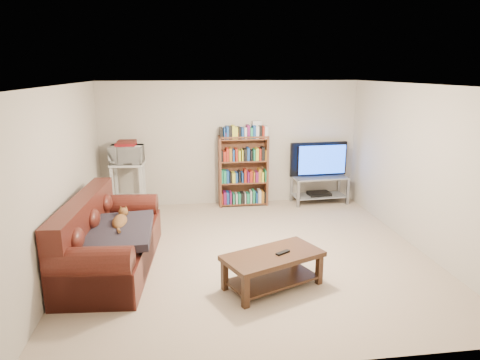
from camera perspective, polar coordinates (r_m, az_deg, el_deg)
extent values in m
plane|color=#C4AD92|center=(6.34, 1.40, -9.67)|extent=(5.00, 5.00, 0.00)
plane|color=white|center=(5.79, 1.55, 12.58)|extent=(5.00, 5.00, 0.00)
plane|color=beige|center=(8.38, -1.24, 4.89)|extent=(5.00, 0.00, 5.00)
plane|color=beige|center=(3.62, 7.80, -8.22)|extent=(5.00, 0.00, 5.00)
plane|color=beige|center=(6.09, -22.46, 0.15)|extent=(0.00, 5.00, 5.00)
plane|color=beige|center=(6.80, 22.76, 1.53)|extent=(0.00, 5.00, 5.00)
cube|color=#481912|center=(6.07, -16.52, -9.17)|extent=(1.15, 2.34, 0.43)
cube|color=#481912|center=(6.06, -20.05, -6.66)|extent=(0.43, 2.29, 0.95)
cube|color=#481912|center=(5.16, -19.12, -13.03)|extent=(0.95, 0.31, 0.55)
cube|color=#481912|center=(6.97, -14.70, -5.41)|extent=(0.95, 0.31, 0.55)
cube|color=#27222B|center=(5.78, -16.13, -6.64)|extent=(0.89, 1.14, 0.19)
cube|color=#3B2314|center=(5.27, 4.40, -10.07)|extent=(1.34, 1.03, 0.06)
cube|color=#3B2314|center=(5.40, 4.34, -13.02)|extent=(1.20, 0.92, 0.03)
cube|color=#3B2314|center=(4.92, 0.74, -14.75)|extent=(0.09, 0.09, 0.38)
cube|color=#3B2314|center=(5.50, 10.51, -11.67)|extent=(0.09, 0.09, 0.38)
cube|color=#3B2314|center=(5.28, -2.08, -12.58)|extent=(0.09, 0.09, 0.38)
cube|color=#3B2314|center=(5.83, 7.35, -9.99)|extent=(0.09, 0.09, 0.38)
cube|color=black|center=(5.27, 5.73, -9.60)|extent=(0.19, 0.15, 0.02)
cube|color=#999EA3|center=(8.63, 10.59, 0.36)|extent=(1.11, 0.55, 0.03)
cube|color=#999EA3|center=(8.73, 10.48, -2.04)|extent=(1.06, 0.53, 0.02)
cube|color=gray|center=(8.33, 7.77, -1.86)|extent=(0.05, 0.05, 0.54)
cube|color=gray|center=(8.71, 14.16, -1.45)|extent=(0.05, 0.05, 0.54)
cube|color=gray|center=(8.72, 6.86, -1.09)|extent=(0.05, 0.05, 0.54)
cube|color=gray|center=(9.08, 13.03, -0.74)|extent=(0.05, 0.05, 0.54)
imported|color=black|center=(8.55, 10.70, 2.65)|extent=(1.17, 0.23, 0.67)
cube|color=black|center=(8.72, 10.49, -1.79)|extent=(0.45, 0.33, 0.06)
cube|color=brown|center=(8.26, -2.71, 1.12)|extent=(0.04, 0.30, 1.38)
cube|color=brown|center=(8.39, 3.52, 1.32)|extent=(0.04, 0.30, 1.38)
cube|color=brown|center=(8.18, 0.44, 5.82)|extent=(0.96, 0.30, 0.03)
cube|color=maroon|center=(8.15, -1.04, 6.14)|extent=(0.28, 0.21, 0.07)
cube|color=silver|center=(8.05, -14.80, 2.05)|extent=(0.62, 0.47, 0.04)
cube|color=silver|center=(8.20, -14.53, -2.24)|extent=(0.56, 0.42, 0.03)
cube|color=silver|center=(8.05, -16.61, -1.56)|extent=(0.05, 0.05, 0.91)
cube|color=silver|center=(7.95, -13.00, -1.51)|extent=(0.05, 0.05, 0.91)
cube|color=silver|center=(8.38, -16.10, -0.90)|extent=(0.05, 0.05, 0.91)
cube|color=silver|center=(8.29, -12.64, -0.85)|extent=(0.05, 0.05, 0.91)
imported|color=silver|center=(8.02, -14.89, 3.32)|extent=(0.61, 0.43, 0.32)
cube|color=maroon|center=(7.98, -14.97, 4.63)|extent=(0.36, 0.32, 0.05)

